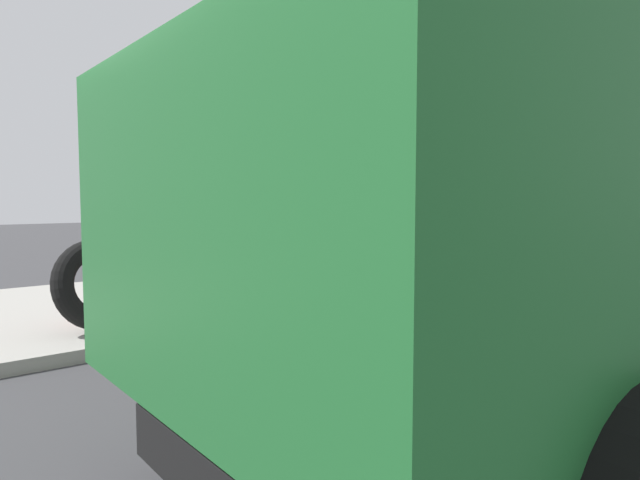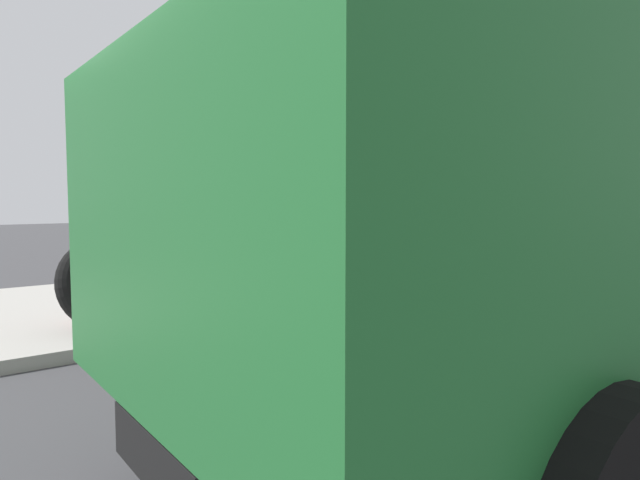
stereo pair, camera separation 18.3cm
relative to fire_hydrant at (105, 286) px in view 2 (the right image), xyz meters
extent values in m
cube|color=#99968E|center=(-0.33, 1.25, -0.53)|extent=(36.00, 5.00, 0.15)
cylinder|color=red|center=(0.00, 0.01, -0.12)|extent=(0.22, 0.22, 0.66)
sphere|color=red|center=(0.00, 0.01, 0.27)|extent=(0.25, 0.25, 0.25)
cylinder|color=red|center=(0.00, -0.19, -0.04)|extent=(0.10, 0.18, 0.10)
cylinder|color=red|center=(0.00, 0.21, -0.04)|extent=(0.10, 0.18, 0.10)
cylinder|color=red|center=(0.00, -0.19, -0.12)|extent=(0.12, 0.18, 0.12)
torus|color=black|center=(-0.20, -0.49, 0.11)|extent=(1.16, 0.69, 1.12)
cylinder|color=gray|center=(3.50, -0.59, 0.65)|extent=(0.06, 0.06, 2.21)
cylinder|color=red|center=(3.50, -0.63, 1.38)|extent=(0.76, 0.02, 0.76)
cube|color=#237033|center=(0.91, -5.34, 1.00)|extent=(4.89, 2.67, 1.60)
cube|color=black|center=(2.01, -5.38, 0.07)|extent=(7.03, 1.15, 0.24)
cylinder|color=black|center=(4.36, -4.21, -0.05)|extent=(1.11, 0.34, 1.10)
cylinder|color=black|center=(-0.24, -4.05, -0.05)|extent=(1.11, 0.34, 1.10)
cylinder|color=black|center=(8.75, -2.40, -0.05)|extent=(1.10, 0.30, 1.10)
camera|label=1|loc=(-2.45, -7.28, 1.13)|focal=31.53mm
camera|label=2|loc=(-2.31, -7.39, 1.13)|focal=31.53mm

